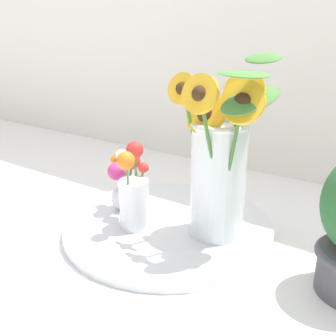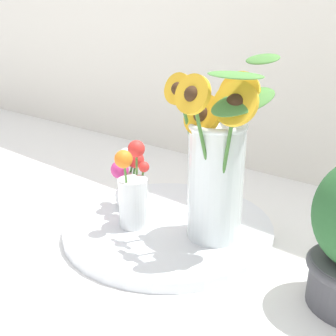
{
  "view_description": "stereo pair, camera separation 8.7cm",
  "coord_description": "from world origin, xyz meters",
  "px_view_note": "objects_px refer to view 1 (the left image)",
  "views": [
    {
      "loc": [
        0.51,
        -0.63,
        0.44
      ],
      "look_at": [
        0.04,
        0.05,
        0.16
      ],
      "focal_mm": 42.0,
      "sensor_mm": 36.0,
      "label": 1
    },
    {
      "loc": [
        0.58,
        -0.58,
        0.44
      ],
      "look_at": [
        0.04,
        0.05,
        0.16
      ],
      "focal_mm": 42.0,
      "sensor_mm": 36.0,
      "label": 2
    }
  ],
  "objects_px": {
    "mason_jar_sunflowers": "(219,167)",
    "vase_small_center": "(134,194)",
    "serving_tray": "(168,226)",
    "vase_bulb_right": "(124,179)"
  },
  "relations": [
    {
      "from": "mason_jar_sunflowers",
      "to": "vase_small_center",
      "type": "distance_m",
      "value": 0.2
    },
    {
      "from": "serving_tray",
      "to": "vase_bulb_right",
      "type": "distance_m",
      "value": 0.16
    },
    {
      "from": "vase_small_center",
      "to": "vase_bulb_right",
      "type": "height_order",
      "value": "vase_small_center"
    },
    {
      "from": "vase_small_center",
      "to": "serving_tray",
      "type": "bearing_deg",
      "value": 53.51
    },
    {
      "from": "serving_tray",
      "to": "mason_jar_sunflowers",
      "type": "xyz_separation_m",
      "value": [
        0.12,
        0.01,
        0.17
      ]
    },
    {
      "from": "serving_tray",
      "to": "vase_small_center",
      "type": "height_order",
      "value": "vase_small_center"
    },
    {
      "from": "serving_tray",
      "to": "vase_bulb_right",
      "type": "height_order",
      "value": "vase_bulb_right"
    },
    {
      "from": "serving_tray",
      "to": "vase_small_center",
      "type": "bearing_deg",
      "value": -126.49
    },
    {
      "from": "vase_small_center",
      "to": "vase_bulb_right",
      "type": "xyz_separation_m",
      "value": [
        -0.08,
        0.06,
        0.0
      ]
    },
    {
      "from": "mason_jar_sunflowers",
      "to": "vase_small_center",
      "type": "relative_size",
      "value": 2.04
    }
  ]
}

